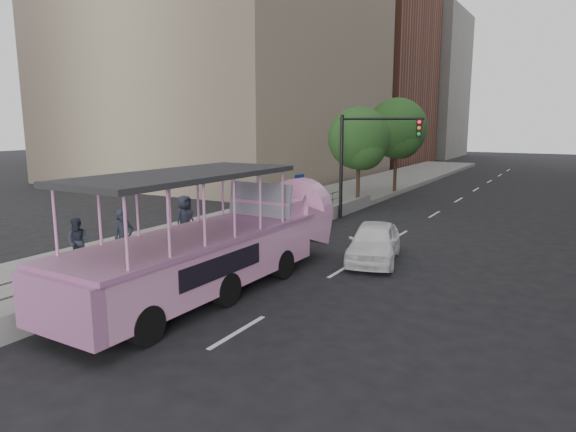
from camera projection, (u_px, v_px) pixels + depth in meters
name	position (u px, v px, depth m)	size (l,w,h in m)	color
ground	(250.00, 300.00, 14.17)	(160.00, 160.00, 0.00)	black
sidewalk	(267.00, 218.00, 25.49)	(5.50, 80.00, 0.30)	gray
kerb_wall	(207.00, 253.00, 17.32)	(0.24, 30.00, 0.36)	gray
guardrail	(206.00, 234.00, 17.20)	(0.07, 22.00, 0.71)	#B5B4B9
duck_boat	(220.00, 244.00, 15.05)	(2.83, 10.68, 3.53)	black
car	(374.00, 242.00, 18.01)	(1.64, 4.06, 1.38)	white
pedestrian_near	(124.00, 240.00, 15.89)	(0.69, 0.46, 1.90)	#222632
pedestrian_mid	(78.00, 242.00, 16.38)	(0.75, 0.58, 1.54)	#222632
pedestrian_far	(185.00, 220.00, 19.29)	(0.91, 0.59, 1.85)	#222632
parking_sign	(299.00, 196.00, 22.42)	(0.18, 0.57, 2.60)	black
traffic_signal	(364.00, 150.00, 25.03)	(4.20, 0.32, 5.20)	black
street_tree_near	(360.00, 141.00, 28.68)	(3.52, 3.52, 5.72)	#352318
street_tree_far	(398.00, 131.00, 33.61)	(3.97, 3.97, 6.45)	#352318
midrise_brick	(349.00, 54.00, 61.60)	(18.00, 16.00, 26.00)	brown
midrise_stone_b	(404.00, 87.00, 74.80)	(16.00, 14.00, 20.00)	gray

